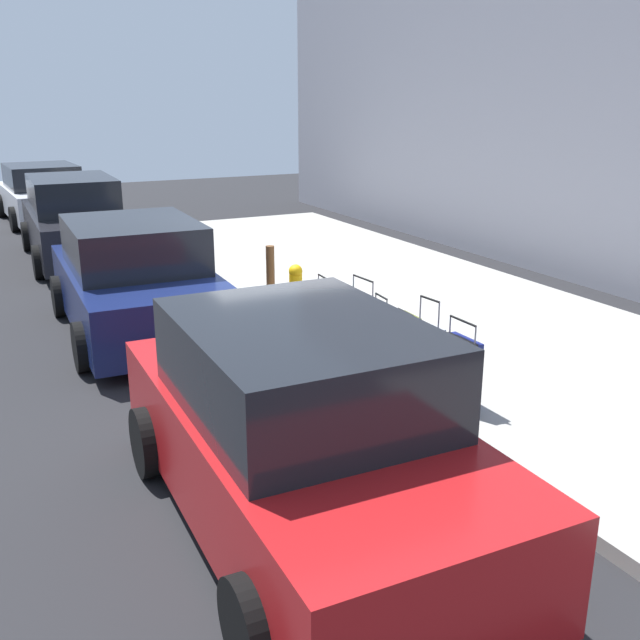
% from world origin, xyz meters
% --- Properties ---
extents(ground_plane, '(40.00, 40.00, 0.00)m').
position_xyz_m(ground_plane, '(0.00, 0.00, 0.00)').
color(ground_plane, black).
extents(sidewalk_curb, '(18.00, 5.00, 0.14)m').
position_xyz_m(sidewalk_curb, '(0.00, -2.50, 0.07)').
color(sidewalk_curb, '#9E9B93').
rests_on(sidewalk_curb, ground_plane).
extents(suitcase_navy_0, '(0.48, 0.20, 0.97)m').
position_xyz_m(suitcase_navy_0, '(-3.62, -0.51, 0.52)').
color(suitcase_navy_0, navy).
rests_on(suitcase_navy_0, sidewalk_curb).
extents(suitcase_silver_1, '(0.38, 0.22, 1.08)m').
position_xyz_m(suitcase_silver_1, '(-3.09, -0.46, 0.52)').
color(suitcase_silver_1, '#9EA0A8').
rests_on(suitcase_silver_1, sidewalk_curb).
extents(suitcase_olive_2, '(0.39, 0.23, 0.80)m').
position_xyz_m(suitcase_olive_2, '(-2.61, -0.47, 0.51)').
color(suitcase_olive_2, '#59601E').
rests_on(suitcase_olive_2, sidewalk_curb).
extents(suitcase_maroon_3, '(0.38, 0.27, 0.88)m').
position_xyz_m(suitcase_maroon_3, '(-2.14, -0.44, 0.47)').
color(suitcase_maroon_3, maroon).
rests_on(suitcase_maroon_3, sidewalk_curb).
extents(suitcase_teal_4, '(0.51, 0.23, 0.97)m').
position_xyz_m(suitcase_teal_4, '(-1.60, -0.49, 0.49)').
color(suitcase_teal_4, '#0F606B').
rests_on(suitcase_teal_4, sidewalk_curb).
extents(suitcase_red_5, '(0.51, 0.23, 0.76)m').
position_xyz_m(suitcase_red_5, '(-1.00, -0.48, 0.40)').
color(suitcase_red_5, red).
rests_on(suitcase_red_5, sidewalk_curb).
extents(suitcase_black_6, '(0.39, 0.25, 0.74)m').
position_xyz_m(suitcase_black_6, '(-0.46, -0.50, 0.41)').
color(suitcase_black_6, black).
rests_on(suitcase_black_6, sidewalk_curb).
extents(fire_hydrant, '(0.39, 0.21, 0.73)m').
position_xyz_m(fire_hydrant, '(0.37, -0.46, 0.52)').
color(fire_hydrant, '#D89E0C').
rests_on(fire_hydrant, sidewalk_curb).
extents(bollard_post, '(0.13, 0.13, 0.92)m').
position_xyz_m(bollard_post, '(1.00, -0.31, 0.60)').
color(bollard_post, brown).
rests_on(bollard_post, sidewalk_curb).
extents(parked_car_red_0, '(4.28, 2.11, 1.71)m').
position_xyz_m(parked_car_red_0, '(-4.64, 1.82, 0.79)').
color(parked_car_red_0, '#AD1619').
rests_on(parked_car_red_0, ground_plane).
extents(parked_car_navy_1, '(4.26, 2.20, 1.63)m').
position_xyz_m(parked_car_navy_1, '(0.90, 1.82, 0.76)').
color(parked_car_navy_1, '#141E4C').
rests_on(parked_car_navy_1, ground_plane).
extents(parked_car_charcoal_2, '(4.62, 2.05, 1.72)m').
position_xyz_m(parked_car_charcoal_2, '(6.31, 1.82, 0.80)').
color(parked_car_charcoal_2, black).
rests_on(parked_car_charcoal_2, ground_plane).
extents(parked_car_white_3, '(4.30, 2.26, 1.53)m').
position_xyz_m(parked_car_white_3, '(11.71, 1.82, 0.72)').
color(parked_car_white_3, silver).
rests_on(parked_car_white_3, ground_plane).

